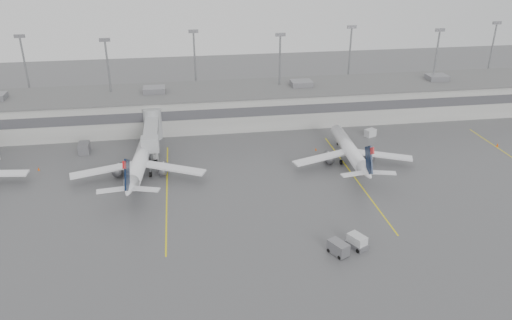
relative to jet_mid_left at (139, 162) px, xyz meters
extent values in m
plane|color=#505053|center=(22.43, -30.96, -2.83)|extent=(260.00, 260.00, 0.00)
cube|color=#A3A29E|center=(22.43, 27.04, 1.17)|extent=(150.00, 16.00, 8.00)
cube|color=#47474C|center=(22.43, 18.99, 2.17)|extent=(150.00, 0.15, 2.20)
cube|color=#606060|center=(22.43, 27.04, 5.22)|extent=(152.00, 17.00, 0.30)
cube|color=slate|center=(72.43, 27.04, 5.97)|extent=(5.00, 4.00, 1.30)
cylinder|color=gray|center=(-27.57, 36.54, 7.17)|extent=(0.44, 0.44, 20.00)
cube|color=slate|center=(-27.57, 36.54, 17.37)|extent=(2.40, 0.50, 0.80)
cylinder|color=gray|center=(-7.57, 29.04, 7.17)|extent=(0.44, 0.44, 20.00)
cube|color=slate|center=(-7.57, 29.04, 17.37)|extent=(2.40, 0.50, 0.80)
cylinder|color=gray|center=(12.43, 36.54, 7.17)|extent=(0.44, 0.44, 20.00)
cube|color=slate|center=(12.43, 36.54, 17.37)|extent=(2.40, 0.50, 0.80)
cylinder|color=gray|center=(32.43, 29.04, 7.17)|extent=(0.44, 0.44, 20.00)
cube|color=slate|center=(32.43, 29.04, 17.37)|extent=(2.40, 0.50, 0.80)
cylinder|color=gray|center=(52.43, 36.54, 7.17)|extent=(0.44, 0.44, 20.00)
cube|color=slate|center=(52.43, 36.54, 17.37)|extent=(2.40, 0.50, 0.80)
cylinder|color=gray|center=(72.43, 29.04, 7.17)|extent=(0.44, 0.44, 20.00)
cube|color=slate|center=(72.43, 29.04, 17.37)|extent=(2.40, 0.50, 0.80)
cylinder|color=gray|center=(92.43, 36.54, 7.17)|extent=(0.44, 0.44, 20.00)
cube|color=slate|center=(92.43, 36.54, 17.37)|extent=(2.40, 0.50, 0.80)
cylinder|color=#999C9E|center=(1.93, 19.04, 0.67)|extent=(4.00, 4.00, 7.00)
cube|color=#999C9E|center=(1.93, 12.54, 1.47)|extent=(2.80, 13.00, 2.60)
cube|color=#999C9E|center=(1.93, 5.04, 1.47)|extent=(3.40, 2.40, 3.00)
cylinder|color=gray|center=(1.93, 5.04, -1.43)|extent=(0.70, 0.70, 2.80)
cube|color=black|center=(1.93, 5.04, -2.48)|extent=(2.20, 1.20, 0.70)
cube|color=yellow|center=(4.93, -6.96, -2.82)|extent=(0.25, 40.00, 0.01)
cube|color=yellow|center=(39.93, -6.96, -2.82)|extent=(0.25, 40.00, 0.01)
cylinder|color=white|center=(0.13, 1.35, -0.06)|extent=(4.65, 20.49, 2.77)
cone|color=white|center=(1.19, 12.75, -0.06)|extent=(3.00, 2.83, 2.77)
cone|color=white|center=(-1.01, -10.88, 0.31)|extent=(3.19, 4.86, 2.77)
cube|color=white|center=(-6.55, -0.62, -0.80)|extent=(12.24, 4.98, 0.32)
cube|color=white|center=(6.32, -1.82, -0.80)|extent=(11.98, 6.96, 0.32)
cube|color=black|center=(-1.06, -11.34, 2.99)|extent=(0.76, 5.20, 6.04)
cube|color=#B60E12|center=(-1.17, -12.54, 5.39)|extent=(0.45, 1.89, 1.75)
cylinder|color=black|center=(0.90, 9.63, -2.41)|extent=(0.40, 0.86, 0.83)
cylinder|color=black|center=(-1.98, -0.31, -2.32)|extent=(0.51, 1.05, 1.02)
cylinder|color=black|center=(1.89, -0.67, -2.32)|extent=(0.51, 1.05, 1.02)
cylinder|color=white|center=(41.10, 0.87, -0.17)|extent=(3.62, 19.62, 2.66)
cone|color=white|center=(41.65, 11.85, -0.17)|extent=(2.78, 2.61, 2.66)
cone|color=white|center=(40.52, -10.92, 0.19)|extent=(2.88, 4.56, 2.66)
cube|color=white|center=(34.78, -1.31, -0.88)|extent=(11.73, 5.24, 0.31)
cube|color=white|center=(47.18, -1.92, -0.88)|extent=(11.60, 6.25, 0.31)
cube|color=black|center=(40.50, -11.36, 2.76)|extent=(0.51, 5.00, 5.80)
cube|color=#B60E12|center=(40.44, -12.51, 5.07)|extent=(0.35, 1.81, 1.68)
cylinder|color=black|center=(41.50, 8.84, -2.43)|extent=(0.35, 0.81, 0.80)
cylinder|color=black|center=(39.16, -0.81, -2.34)|extent=(0.45, 0.99, 0.98)
cylinder|color=black|center=(42.88, -1.00, -2.34)|extent=(0.45, 0.99, 0.98)
cube|color=silver|center=(32.61, -28.80, -1.82)|extent=(2.75, 3.17, 2.02)
cube|color=slate|center=(32.61, -28.80, -2.43)|extent=(3.15, 3.67, 0.79)
cylinder|color=black|center=(31.29, -28.22, -2.51)|extent=(0.51, 0.67, 0.63)
cylinder|color=black|center=(32.88, -27.39, -2.51)|extent=(0.51, 0.67, 0.63)
cylinder|color=black|center=(32.33, -30.21, -2.51)|extent=(0.51, 0.67, 0.63)
cylinder|color=black|center=(33.93, -29.38, -2.51)|extent=(0.51, 0.67, 0.63)
cube|color=slate|center=(29.41, -30.00, -1.80)|extent=(2.94, 3.49, 1.84)
cylinder|color=black|center=(28.23, -29.39, -2.52)|extent=(0.49, 0.65, 0.61)
cylinder|color=black|center=(30.58, -30.60, -2.52)|extent=(0.49, 0.65, 0.61)
cube|color=silver|center=(1.74, 6.57, -1.91)|extent=(2.90, 2.25, 1.83)
cube|color=silver|center=(50.23, 12.57, -1.99)|extent=(2.81, 2.41, 1.68)
cube|color=slate|center=(-12.18, 12.92, -1.75)|extent=(2.25, 3.50, 2.15)
cone|color=#EF5405|center=(-19.74, 5.50, -2.50)|extent=(0.41, 0.41, 0.66)
cone|color=#EF5405|center=(-3.88, 5.30, -2.43)|extent=(0.50, 0.50, 0.79)
cone|color=#EF5405|center=(36.02, 6.69, -2.52)|extent=(0.39, 0.39, 0.61)
cone|color=#EF5405|center=(75.27, 2.72, -2.42)|extent=(0.51, 0.51, 0.80)
camera|label=1|loc=(8.63, -87.03, 39.41)|focal=35.00mm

